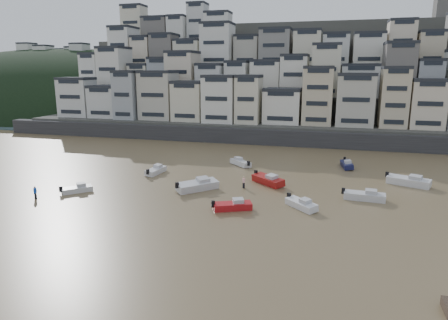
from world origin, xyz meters
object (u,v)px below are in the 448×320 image
(boat_a, at_px, (233,204))
(person_blue, at_px, (35,193))
(person_pink, at_px, (244,182))
(boat_d, at_px, (365,194))
(boat_f, at_px, (156,169))
(boat_j, at_px, (77,188))
(boat_c, at_px, (197,184))
(boat_i, at_px, (347,164))
(boat_g, at_px, (409,180))
(boat_h, at_px, (241,162))
(boat_b, at_px, (301,203))
(boat_e, at_px, (268,179))

(boat_a, relative_size, person_blue, 2.96)
(person_pink, bearing_deg, boat_d, -3.58)
(boat_f, xyz_separation_m, boat_j, (-6.29, -12.44, -0.09))
(boat_c, relative_size, person_pink, 3.85)
(boat_a, distance_m, boat_i, 29.79)
(boat_g, distance_m, person_blue, 53.08)
(boat_c, height_order, boat_f, boat_c)
(boat_d, height_order, person_blue, person_blue)
(boat_d, relative_size, boat_i, 1.08)
(boat_f, relative_size, boat_h, 0.97)
(boat_b, xyz_separation_m, person_pink, (-8.81, 6.53, 0.18))
(boat_e, xyz_separation_m, boat_g, (20.31, 4.91, 0.05))
(boat_c, relative_size, boat_f, 1.29)
(boat_a, xyz_separation_m, person_blue, (-26.44, -2.88, 0.17))
(boat_c, bearing_deg, boat_f, 97.24)
(boat_c, bearing_deg, boat_a, -90.30)
(boat_i, bearing_deg, boat_b, -22.81)
(boat_e, height_order, boat_g, boat_g)
(boat_d, distance_m, person_blue, 43.80)
(boat_g, height_order, person_pink, boat_g)
(boat_i, bearing_deg, boat_j, -64.25)
(boat_c, relative_size, boat_e, 1.07)
(boat_f, xyz_separation_m, person_blue, (-9.87, -16.43, 0.16))
(boat_h, distance_m, person_blue, 33.93)
(person_pink, bearing_deg, boat_i, 48.84)
(boat_h, relative_size, person_pink, 3.07)
(boat_b, distance_m, person_pink, 10.97)
(boat_f, bearing_deg, boat_a, -123.44)
(boat_i, xyz_separation_m, boat_j, (-36.94, -25.16, -0.11))
(boat_e, height_order, boat_f, boat_e)
(boat_e, height_order, person_blue, person_blue)
(boat_b, distance_m, boat_i, 24.20)
(boat_b, relative_size, boat_g, 0.77)
(boat_f, distance_m, boat_g, 39.42)
(boat_g, bearing_deg, boat_d, -104.67)
(boat_b, height_order, boat_h, boat_h)
(boat_i, relative_size, person_pink, 3.05)
(boat_h, xyz_separation_m, person_pink, (3.60, -13.48, 0.14))
(boat_b, xyz_separation_m, boat_i, (5.98, 23.45, 0.03))
(boat_e, distance_m, person_blue, 32.58)
(boat_g, bearing_deg, boat_h, -169.19)
(boat_h, bearing_deg, person_pink, 148.75)
(boat_a, bearing_deg, boat_j, 152.22)
(boat_a, xyz_separation_m, boat_c, (-6.84, 6.48, 0.21))
(person_blue, bearing_deg, boat_e, 27.84)
(boat_h, bearing_deg, boat_a, 144.49)
(boat_a, height_order, boat_b, boat_a)
(boat_b, height_order, person_blue, person_blue)
(boat_i, bearing_deg, person_blue, -62.78)
(boat_g, distance_m, boat_h, 27.56)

